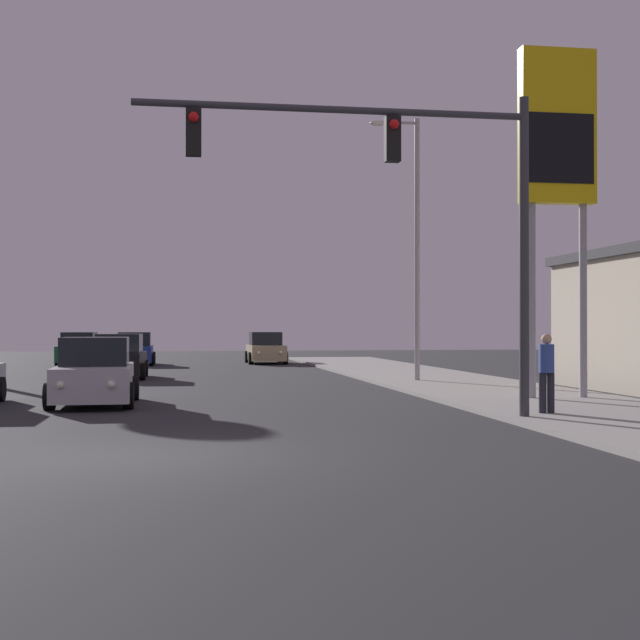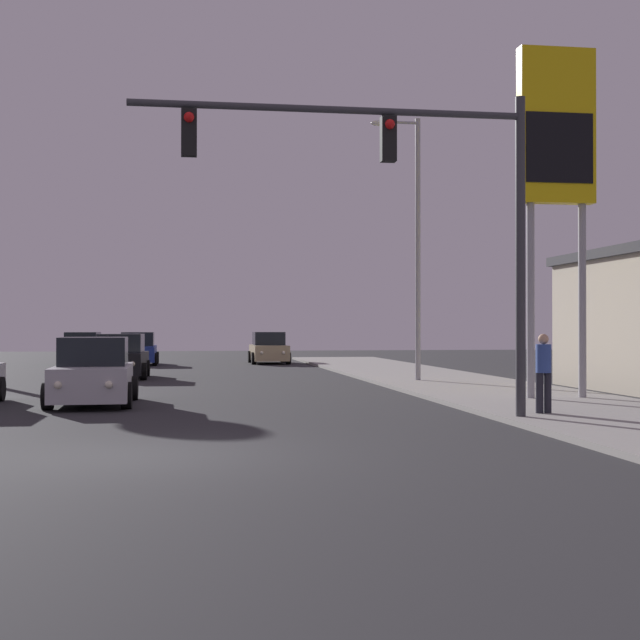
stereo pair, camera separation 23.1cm
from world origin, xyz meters
name	(u,v)px [view 2 (the right image)]	position (x,y,z in m)	size (l,w,h in m)	color
ground_plane	(140,456)	(0.00, 0.00, 0.00)	(120.00, 120.00, 0.00)	#28282B
sidewalk_right	(509,395)	(9.50, 10.00, 0.06)	(5.00, 60.00, 0.12)	gray
car_tan	(269,349)	(5.02, 33.92, 0.76)	(2.04, 4.31, 1.68)	tan
car_green	(83,350)	(-4.65, 33.71, 0.76)	(2.04, 4.34, 1.68)	#195933
car_silver	(93,374)	(-1.61, 9.19, 0.76)	(2.04, 4.33, 1.68)	#B7B7BC
car_blue	(138,350)	(-1.81, 33.13, 0.76)	(2.04, 4.32, 1.68)	navy
car_black	(121,358)	(-1.78, 20.83, 0.76)	(2.04, 4.33, 1.68)	black
traffic_light_mast	(410,185)	(5.10, 3.69, 4.76)	(7.95, 0.36, 6.50)	#38383D
street_lamp	(414,235)	(8.42, 16.17, 5.12)	(1.74, 0.24, 9.00)	#99999E
gas_station_sign	(556,145)	(10.10, 8.14, 6.62)	(2.00, 0.42, 9.00)	#99999E
pedestrian_on_sidewalk	(543,370)	(8.13, 4.26, 1.03)	(0.34, 0.32, 1.67)	#23232D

